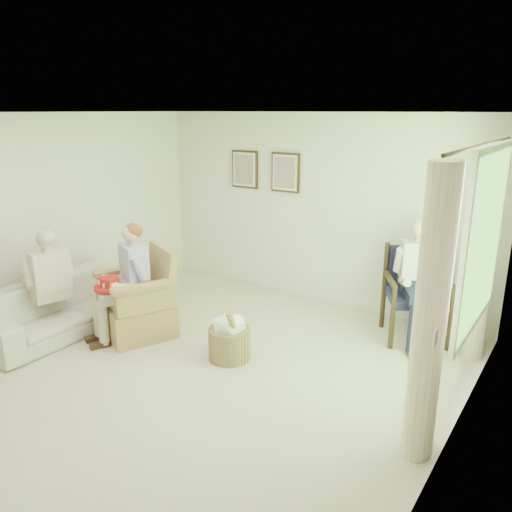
{
  "coord_description": "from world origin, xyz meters",
  "views": [
    {
      "loc": [
        3.2,
        -3.31,
        2.63
      ],
      "look_at": [
        0.16,
        1.11,
        1.05
      ],
      "focal_mm": 35.0,
      "sensor_mm": 36.0,
      "label": 1
    }
  ],
  "objects_px": {
    "person_wicker": "(128,274)",
    "red_hat": "(110,285)",
    "wood_armchair": "(419,290)",
    "hatbox": "(229,337)",
    "person_dark": "(416,273)",
    "person_sofa": "(46,278)",
    "wicker_armchair": "(139,307)",
    "sofa": "(70,304)"
  },
  "relations": [
    {
      "from": "sofa",
      "to": "hatbox",
      "type": "relative_size",
      "value": 3.27
    },
    {
      "from": "person_wicker",
      "to": "red_hat",
      "type": "bearing_deg",
      "value": -95.92
    },
    {
      "from": "sofa",
      "to": "person_wicker",
      "type": "relative_size",
      "value": 1.63
    },
    {
      "from": "wood_armchair",
      "to": "person_dark",
      "type": "bearing_deg",
      "value": -120.52
    },
    {
      "from": "person_dark",
      "to": "red_hat",
      "type": "bearing_deg",
      "value": -176.09
    },
    {
      "from": "person_sofa",
      "to": "wicker_armchair",
      "type": "bearing_deg",
      "value": 143.93
    },
    {
      "from": "wood_armchair",
      "to": "hatbox",
      "type": "relative_size",
      "value": 1.58
    },
    {
      "from": "person_sofa",
      "to": "red_hat",
      "type": "relative_size",
      "value": 3.52
    },
    {
      "from": "person_wicker",
      "to": "hatbox",
      "type": "xyz_separation_m",
      "value": [
        1.3,
        0.23,
        -0.53
      ]
    },
    {
      "from": "sofa",
      "to": "person_dark",
      "type": "xyz_separation_m",
      "value": [
        3.6,
        2.06,
        0.52
      ]
    },
    {
      "from": "sofa",
      "to": "hatbox",
      "type": "distance_m",
      "value": 2.16
    },
    {
      "from": "wood_armchair",
      "to": "wicker_armchair",
      "type": "bearing_deg",
      "value": -177.15
    },
    {
      "from": "person_wicker",
      "to": "person_dark",
      "type": "distance_m",
      "value": 3.32
    },
    {
      "from": "person_wicker",
      "to": "red_hat",
      "type": "xyz_separation_m",
      "value": [
        -0.1,
        -0.18,
        -0.1
      ]
    },
    {
      "from": "wood_armchair",
      "to": "red_hat",
      "type": "distance_m",
      "value": 3.61
    },
    {
      "from": "wood_armchair",
      "to": "person_wicker",
      "type": "distance_m",
      "value": 3.42
    },
    {
      "from": "wicker_armchair",
      "to": "wood_armchair",
      "type": "height_order",
      "value": "wood_armchair"
    },
    {
      "from": "sofa",
      "to": "person_sofa",
      "type": "xyz_separation_m",
      "value": [
        0.0,
        -0.28,
        0.42
      ]
    },
    {
      "from": "sofa",
      "to": "red_hat",
      "type": "height_order",
      "value": "red_hat"
    },
    {
      "from": "wood_armchair",
      "to": "person_sofa",
      "type": "height_order",
      "value": "person_sofa"
    },
    {
      "from": "wood_armchair",
      "to": "sofa",
      "type": "bearing_deg",
      "value": -178.71
    },
    {
      "from": "red_hat",
      "to": "hatbox",
      "type": "height_order",
      "value": "red_hat"
    },
    {
      "from": "wood_armchair",
      "to": "sofa",
      "type": "height_order",
      "value": "wood_armchair"
    },
    {
      "from": "red_hat",
      "to": "hatbox",
      "type": "xyz_separation_m",
      "value": [
        1.4,
        0.41,
        -0.43
      ]
    },
    {
      "from": "person_wicker",
      "to": "red_hat",
      "type": "distance_m",
      "value": 0.23
    },
    {
      "from": "person_wicker",
      "to": "hatbox",
      "type": "distance_m",
      "value": 1.42
    },
    {
      "from": "wicker_armchair",
      "to": "sofa",
      "type": "distance_m",
      "value": 0.9
    },
    {
      "from": "wicker_armchair",
      "to": "person_dark",
      "type": "height_order",
      "value": "person_dark"
    },
    {
      "from": "wicker_armchair",
      "to": "sofa",
      "type": "xyz_separation_m",
      "value": [
        -0.81,
        -0.39,
        -0.01
      ]
    },
    {
      "from": "person_wicker",
      "to": "sofa",
      "type": "bearing_deg",
      "value": -138.83
    },
    {
      "from": "sofa",
      "to": "person_dark",
      "type": "distance_m",
      "value": 4.17
    },
    {
      "from": "wood_armchair",
      "to": "person_sofa",
      "type": "xyz_separation_m",
      "value": [
        -3.6,
        -2.51,
        0.16
      ]
    },
    {
      "from": "wicker_armchair",
      "to": "hatbox",
      "type": "xyz_separation_m",
      "value": [
        1.3,
        0.09,
        -0.07
      ]
    },
    {
      "from": "wood_armchair",
      "to": "sofa",
      "type": "relative_size",
      "value": 0.48
    },
    {
      "from": "wicker_armchair",
      "to": "person_wicker",
      "type": "relative_size",
      "value": 0.77
    },
    {
      "from": "person_dark",
      "to": "hatbox",
      "type": "bearing_deg",
      "value": -163.98
    },
    {
      "from": "wood_armchair",
      "to": "sofa",
      "type": "xyz_separation_m",
      "value": [
        -3.6,
        -2.23,
        -0.26
      ]
    },
    {
      "from": "wood_armchair",
      "to": "person_sofa",
      "type": "distance_m",
      "value": 4.39
    },
    {
      "from": "person_wicker",
      "to": "red_hat",
      "type": "height_order",
      "value": "person_wicker"
    },
    {
      "from": "sofa",
      "to": "red_hat",
      "type": "relative_size",
      "value": 5.99
    },
    {
      "from": "person_sofa",
      "to": "hatbox",
      "type": "distance_m",
      "value": 2.29
    },
    {
      "from": "hatbox",
      "to": "person_sofa",
      "type": "bearing_deg",
      "value": -160.14
    }
  ]
}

